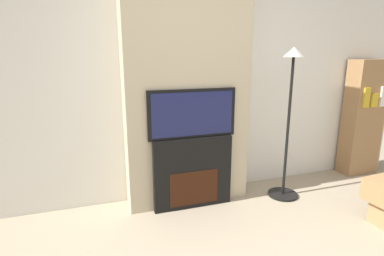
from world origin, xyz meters
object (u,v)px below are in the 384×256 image
bookshelf (363,118)px  floor_lamp (289,112)px  fireplace (192,172)px  television (192,114)px

bookshelf → floor_lamp: bearing=-167.9°
fireplace → floor_lamp: size_ratio=0.51×
television → bookshelf: 2.42m
fireplace → floor_lamp: floor_lamp is taller
bookshelf → fireplace: bearing=-175.9°
television → floor_lamp: (1.04, -0.12, -0.03)m
television → fireplace: bearing=90.0°
floor_lamp → bookshelf: size_ratio=1.09×
fireplace → bookshelf: size_ratio=0.55×
television → bookshelf: (2.40, 0.18, -0.24)m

